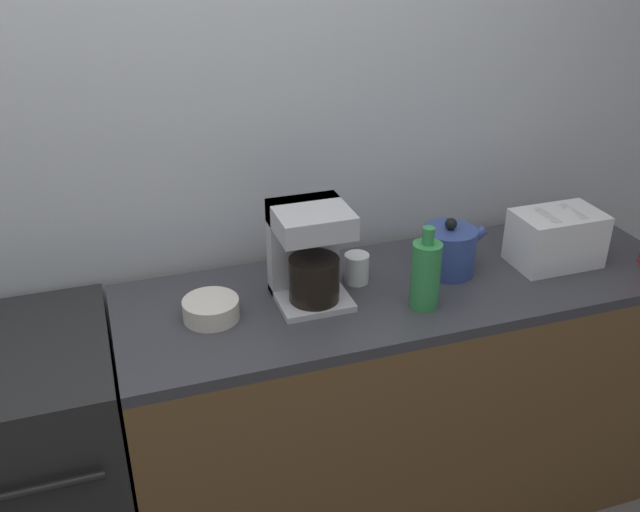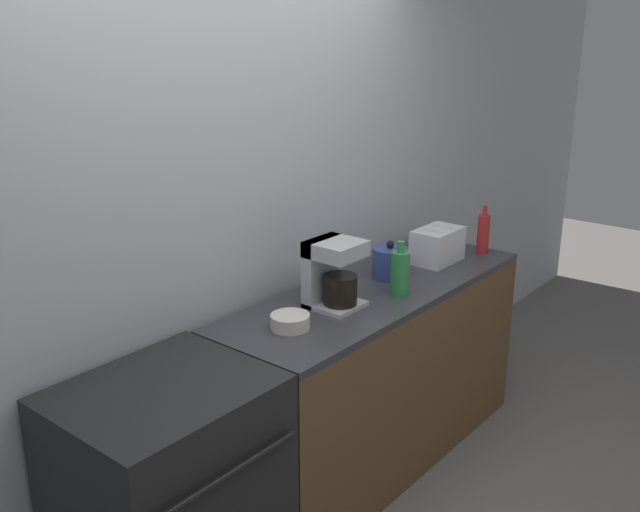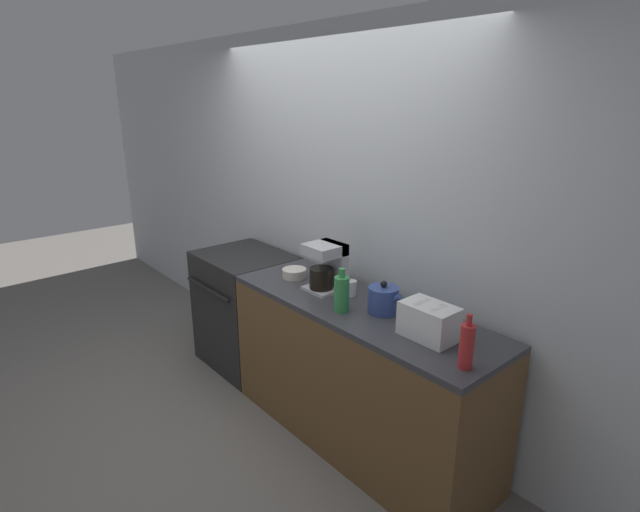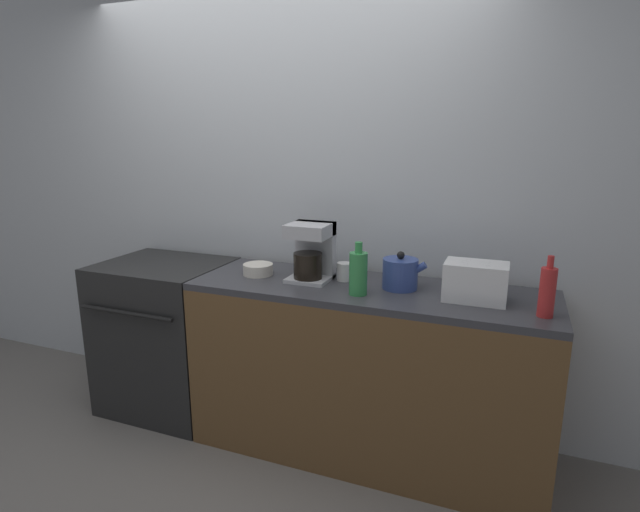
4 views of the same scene
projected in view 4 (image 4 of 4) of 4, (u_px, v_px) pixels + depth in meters
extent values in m
plane|color=slate|center=(234.00, 453.00, 2.73)|extent=(12.00, 12.00, 0.00)
cube|color=silver|center=(283.00, 201.00, 3.03)|extent=(8.00, 0.05, 2.60)
cube|color=black|center=(167.00, 335.00, 3.13)|extent=(0.74, 0.61, 0.94)
cube|color=black|center=(162.00, 265.00, 3.02)|extent=(0.72, 0.60, 0.02)
cylinder|color=black|center=(125.00, 267.00, 2.96)|extent=(0.20, 0.20, 0.01)
cylinder|color=black|center=(171.00, 272.00, 2.84)|extent=(0.20, 0.20, 0.01)
cylinder|color=black|center=(154.00, 257.00, 3.19)|extent=(0.20, 0.20, 0.01)
cylinder|color=black|center=(198.00, 262.00, 3.08)|extent=(0.20, 0.20, 0.01)
cylinder|color=black|center=(126.00, 313.00, 2.76)|extent=(0.63, 0.02, 0.02)
cube|color=brown|center=(366.00, 374.00, 2.66)|extent=(1.84, 0.60, 0.90)
cube|color=#38383D|center=(368.00, 290.00, 2.55)|extent=(1.84, 0.60, 0.04)
cylinder|color=#33478C|center=(400.00, 274.00, 2.50)|extent=(0.18, 0.18, 0.15)
sphere|color=black|center=(401.00, 255.00, 2.48)|extent=(0.04, 0.04, 0.04)
cylinder|color=#33478C|center=(417.00, 269.00, 2.47)|extent=(0.10, 0.04, 0.08)
cube|color=white|center=(476.00, 282.00, 2.32)|extent=(0.28, 0.18, 0.18)
cube|color=black|center=(466.00, 263.00, 2.32)|extent=(0.03, 0.13, 0.01)
cube|color=black|center=(488.00, 265.00, 2.28)|extent=(0.03, 0.13, 0.01)
cube|color=#B7B7BC|center=(310.00, 278.00, 2.66)|extent=(0.22, 0.22, 0.02)
cube|color=#B7B7BC|center=(316.00, 249.00, 2.70)|extent=(0.22, 0.06, 0.31)
cube|color=#B7B7BC|center=(310.00, 230.00, 2.60)|extent=(0.22, 0.22, 0.07)
cylinder|color=black|center=(308.00, 266.00, 2.62)|extent=(0.15, 0.15, 0.13)
cylinder|color=#B72828|center=(547.00, 293.00, 2.11)|extent=(0.07, 0.07, 0.21)
cylinder|color=#B72828|center=(551.00, 262.00, 2.07)|extent=(0.03, 0.03, 0.05)
cylinder|color=#338C47|center=(358.00, 274.00, 2.40)|extent=(0.09, 0.09, 0.21)
cylinder|color=#338C47|center=(359.00, 247.00, 2.37)|extent=(0.04, 0.04, 0.05)
cylinder|color=white|center=(344.00, 272.00, 2.65)|extent=(0.08, 0.08, 0.10)
cylinder|color=beige|center=(258.00, 269.00, 2.76)|extent=(0.17, 0.17, 0.06)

